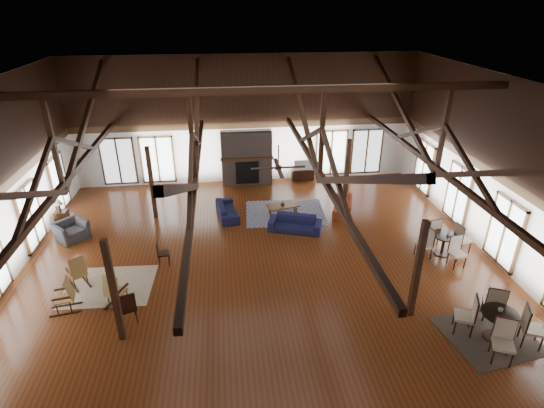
{
  "coord_description": "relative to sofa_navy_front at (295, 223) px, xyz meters",
  "views": [
    {
      "loc": [
        -1.06,
        -12.53,
        8.18
      ],
      "look_at": [
        0.55,
        1.0,
        1.54
      ],
      "focal_mm": 28.0,
      "sensor_mm": 36.0,
      "label": 1
    }
  ],
  "objects": [
    {
      "name": "floor",
      "position": [
        -1.54,
        -1.72,
        -0.3
      ],
      "size": [
        16.0,
        16.0,
        0.0
      ],
      "primitive_type": "plane",
      "color": "#5A2D13",
      "rests_on": "ground"
    },
    {
      "name": "ceiling",
      "position": [
        -1.54,
        -1.72,
        5.7
      ],
      "size": [
        16.0,
        14.0,
        0.02
      ],
      "primitive_type": "cube",
      "color": "black",
      "rests_on": "wall_back"
    },
    {
      "name": "wall_back",
      "position": [
        -1.54,
        5.28,
        2.7
      ],
      "size": [
        16.0,
        0.02,
        6.0
      ],
      "primitive_type": "cube",
      "color": "white",
      "rests_on": "floor"
    },
    {
      "name": "wall_front",
      "position": [
        -1.54,
        -8.72,
        2.7
      ],
      "size": [
        16.0,
        0.02,
        6.0
      ],
      "primitive_type": "cube",
      "color": "white",
      "rests_on": "floor"
    },
    {
      "name": "wall_right",
      "position": [
        6.46,
        -1.72,
        2.7
      ],
      "size": [
        0.02,
        14.0,
        6.0
      ],
      "primitive_type": "cube",
      "color": "white",
      "rests_on": "floor"
    },
    {
      "name": "roof_truss",
      "position": [
        -1.54,
        -1.72,
        3.73
      ],
      "size": [
        15.6,
        14.07,
        3.14
      ],
      "color": "#321C0E",
      "rests_on": "wall_back"
    },
    {
      "name": "post_grid",
      "position": [
        -1.54,
        -1.72,
        1.23
      ],
      "size": [
        8.16,
        7.16,
        3.05
      ],
      "color": "#321C0E",
      "rests_on": "floor"
    },
    {
      "name": "fireplace",
      "position": [
        -1.54,
        4.95,
        0.99
      ],
      "size": [
        2.5,
        0.69,
        2.6
      ],
      "color": "brown",
      "rests_on": "floor"
    },
    {
      "name": "ceiling_fan",
      "position": [
        -1.04,
        -2.72,
        3.44
      ],
      "size": [
        1.6,
        1.6,
        0.75
      ],
      "color": "black",
      "rests_on": "roof_truss"
    },
    {
      "name": "sofa_navy_front",
      "position": [
        0.0,
        0.0,
        0.0
      ],
      "size": [
        2.18,
        1.41,
        0.59
      ],
      "primitive_type": "imported",
      "rotation": [
        0.0,
        0.0,
        -0.33
      ],
      "color": "#16173F",
      "rests_on": "floor"
    },
    {
      "name": "sofa_navy_left",
      "position": [
        -2.59,
        1.54,
        -0.02
      ],
      "size": [
        1.96,
        0.99,
        0.55
      ],
      "primitive_type": "imported",
      "rotation": [
        0.0,
        0.0,
        1.71
      ],
      "color": "#131535",
      "rests_on": "floor"
    },
    {
      "name": "sofa_orange",
      "position": [
        2.29,
        1.42,
        -0.02
      ],
      "size": [
        2.03,
        1.31,
        0.55
      ],
      "primitive_type": "imported",
      "rotation": [
        0.0,
        0.0,
        -1.9
      ],
      "color": "#96381D",
      "rests_on": "floor"
    },
    {
      "name": "coffee_table",
      "position": [
        -0.3,
        1.31,
        0.14
      ],
      "size": [
        1.39,
        0.92,
        0.49
      ],
      "rotation": [
        0.0,
        0.0,
        0.24
      ],
      "color": "brown",
      "rests_on": "floor"
    },
    {
      "name": "vase",
      "position": [
        -0.32,
        1.22,
        0.28
      ],
      "size": [
        0.22,
        0.22,
        0.18
      ],
      "primitive_type": "imported",
      "rotation": [
        0.0,
        0.0,
        0.33
      ],
      "color": "#B2B2B2",
      "rests_on": "coffee_table"
    },
    {
      "name": "armchair",
      "position": [
        -8.43,
        0.36,
        0.06
      ],
      "size": [
        1.44,
        1.44,
        0.71
      ],
      "primitive_type": "imported",
      "rotation": [
        0.0,
        0.0,
        0.79
      ],
      "color": "#2F2F31",
      "rests_on": "floor"
    },
    {
      "name": "side_table_lamp",
      "position": [
        -9.14,
        1.54,
        0.14
      ],
      "size": [
        0.45,
        0.45,
        1.16
      ],
      "color": "black",
      "rests_on": "floor"
    },
    {
      "name": "rocking_chair_a",
      "position": [
        -7.31,
        -2.72,
        0.21
      ],
      "size": [
        0.84,
        0.94,
        1.07
      ],
      "rotation": [
        0.0,
        0.0,
        0.61
      ],
      "color": "olive",
      "rests_on": "floor"
    },
    {
      "name": "rocking_chair_b",
      "position": [
        -5.99,
        -3.82,
        0.21
      ],
      "size": [
        0.75,
        0.94,
        1.07
      ],
      "rotation": [
        0.0,
        0.0,
        -0.43
      ],
      "color": "olive",
      "rests_on": "floor"
    },
    {
      "name": "rocking_chair_c",
      "position": [
        -7.3,
        -3.86,
        0.21
      ],
      "size": [
        0.9,
        0.58,
        1.08
      ],
      "rotation": [
        0.0,
        0.0,
        1.74
      ],
      "color": "olive",
      "rests_on": "floor"
    },
    {
      "name": "side_chair_a",
      "position": [
        -4.9,
        -1.78,
        0.23
      ],
      "size": [
        0.42,
        0.42,
        0.91
      ],
      "rotation": [
        0.0,
        0.0,
        -1.46
      ],
      "color": "black",
      "rests_on": "floor"
    },
    {
      "name": "side_chair_b",
      "position": [
        -5.44,
        -4.68,
        0.32
      ],
      "size": [
        0.57,
        0.57,
        1.06
      ],
      "rotation": [
        0.0,
        0.0,
        0.35
      ],
      "color": "black",
      "rests_on": "floor"
    },
    {
      "name": "cafe_table_near",
      "position": [
        4.32,
        -6.38,
        0.27
      ],
      "size": [
        2.19,
        2.19,
        1.14
      ],
      "rotation": [
        0.0,
        0.0,
        -0.42
      ],
      "color": "black",
      "rests_on": "floor"
    },
    {
      "name": "cafe_table_far",
      "position": [
        4.89,
        -2.3,
        0.24
      ],
      "size": [
        2.08,
        2.08,
        1.07
      ],
      "rotation": [
        0.0,
        0.0,
        0.13
      ],
      "color": "black",
      "rests_on": "floor"
    },
    {
      "name": "cup_near",
      "position": [
        4.35,
        -6.31,
        0.57
      ],
      "size": [
        0.14,
        0.14,
        0.1
      ],
      "primitive_type": "imported",
      "rotation": [
        0.0,
        0.0,
        -0.17
      ],
      "color": "#B2B2B2",
      "rests_on": "cafe_table_near"
    },
    {
      "name": "cup_far",
      "position": [
        4.98,
        -2.33,
        0.52
      ],
      "size": [
        0.15,
        0.15,
        0.09
      ],
      "primitive_type": "imported",
      "rotation": [
        0.0,
        0.0,
        0.34
      ],
      "color": "#B2B2B2",
      "rests_on": "cafe_table_far"
    },
    {
      "name": "tv_console",
      "position": [
        1.22,
        5.03,
        -0.03
      ],
      "size": [
        1.08,
        0.41,
        0.54
      ],
      "primitive_type": "cube",
      "color": "black",
      "rests_on": "floor"
    },
    {
      "name": "television",
      "position": [
        1.22,
        5.03,
        0.51
      ],
      "size": [
        0.91,
        0.17,
        0.52
      ],
      "primitive_type": "imported",
      "rotation": [
        0.0,
        0.0,
        0.06
      ],
      "color": "#B2B2B2",
      "rests_on": "tv_console"
    },
    {
      "name": "rug_tan",
      "position": [
        -6.42,
        -2.84,
        -0.29
      ],
      "size": [
        2.78,
        2.23,
        0.01
      ],
      "primitive_type": "cube",
      "rotation": [
        0.0,
        0.0,
        -0.04
      ],
      "color": "tan",
      "rests_on": "floor"
    },
    {
      "name": "rug_navy",
      "position": [
        -0.16,
        1.5,
        -0.29
      ],
      "size": [
        3.42,
        2.65,
        0.01
      ],
      "primitive_type": "cube",
      "rotation": [
        0.0,
        0.0,
        -0.06
      ],
      "color": "#1B1F4C",
      "rests_on": "floor"
    },
    {
      "name": "rug_dark",
      "position": [
        4.2,
        -6.3,
        -0.29
      ],
      "size": [
        2.58,
        2.41,
        0.01
      ],
      "primitive_type": "cube",
      "rotation": [
        0.0,
        0.0,
        0.16
      ],
      "color": "black",
      "rests_on": "floor"
    }
  ]
}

